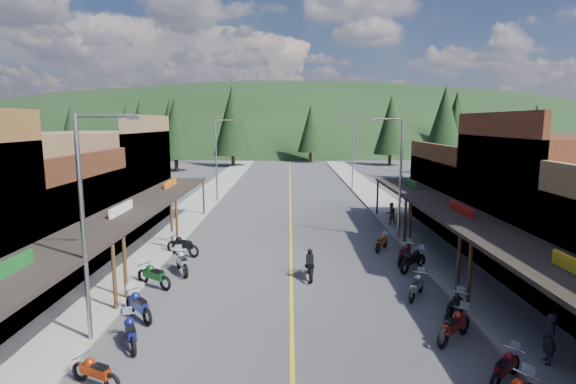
{
  "coord_description": "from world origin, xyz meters",
  "views": [
    {
      "loc": [
        -0.1,
        -20.82,
        7.71
      ],
      "look_at": [
        -0.19,
        9.34,
        3.0
      ],
      "focal_mm": 28.0,
      "sensor_mm": 36.0,
      "label": 1
    }
  ],
  "objects_px": {
    "bike_west_6": "(138,304)",
    "bike_west_9": "(183,245)",
    "pine_5": "(456,121)",
    "pedestrian_east_b": "(391,213)",
    "pine_4": "(391,125)",
    "bike_west_5": "(130,331)",
    "bike_east_5": "(454,325)",
    "streetlight_0": "(87,219)",
    "rider_on_bike": "(310,266)",
    "pine_10": "(175,128)",
    "bike_east_8": "(413,259)",
    "bike_west_8": "(182,261)",
    "pine_6": "(536,129)",
    "bike_east_4": "(506,366)",
    "pine_3": "(311,128)",
    "pine_9": "(455,131)",
    "shop_east_2": "(561,205)",
    "shop_west_2": "(24,224)",
    "streetlight_2": "(398,173)",
    "pine_7": "(140,124)",
    "streetlight_1": "(218,156)",
    "bike_east_6": "(455,307)",
    "pine_11": "(444,126)",
    "pine_8": "(127,135)",
    "streetlight_3": "(352,151)",
    "pine_0": "(72,129)",
    "pine_2": "(232,120)",
    "bike_east_7": "(417,285)",
    "bike_west_4": "(95,370)",
    "bike_west_7": "(154,274)",
    "shop_west_3": "(100,181)",
    "bike_east_10": "(382,241)",
    "shop_east_3": "(480,194)",
    "pedestrian_east_a": "(549,338)"
  },
  "relations": [
    {
      "from": "pine_11",
      "to": "bike_west_6",
      "type": "distance_m",
      "value": 49.91
    },
    {
      "from": "streetlight_1",
      "to": "bike_west_4",
      "type": "height_order",
      "value": "streetlight_1"
    },
    {
      "from": "shop_west_2",
      "to": "bike_east_6",
      "type": "relative_size",
      "value": 5.23
    },
    {
      "from": "bike_east_6",
      "to": "bike_east_8",
      "type": "distance_m",
      "value": 6.02
    },
    {
      "from": "rider_on_bike",
      "to": "bike_west_9",
      "type": "bearing_deg",
      "value": 149.46
    },
    {
      "from": "pine_0",
      "to": "pedestrian_east_b",
      "type": "height_order",
      "value": "pine_0"
    },
    {
      "from": "streetlight_0",
      "to": "bike_east_4",
      "type": "xyz_separation_m",
      "value": [
        13.3,
        -2.42,
        -3.92
      ]
    },
    {
      "from": "pine_5",
      "to": "pedestrian_east_b",
      "type": "relative_size",
      "value": 8.42
    },
    {
      "from": "streetlight_1",
      "to": "pine_9",
      "type": "distance_m",
      "value": 38.61
    },
    {
      "from": "streetlight_3",
      "to": "pine_0",
      "type": "distance_m",
      "value": 56.86
    },
    {
      "from": "bike_east_7",
      "to": "pine_6",
      "type": "bearing_deg",
      "value": 88.52
    },
    {
      "from": "pine_2",
      "to": "bike_east_10",
      "type": "relative_size",
      "value": 7.12
    },
    {
      "from": "streetlight_0",
      "to": "bike_east_7",
      "type": "relative_size",
      "value": 3.87
    },
    {
      "from": "shop_west_3",
      "to": "pine_10",
      "type": "xyz_separation_m",
      "value": [
        -4.22,
        38.7,
        3.27
      ]
    },
    {
      "from": "streetlight_2",
      "to": "pine_7",
      "type": "relative_size",
      "value": 0.64
    },
    {
      "from": "pine_7",
      "to": "pedestrian_east_b",
      "type": "relative_size",
      "value": 7.52
    },
    {
      "from": "bike_west_6",
      "to": "bike_west_8",
      "type": "relative_size",
      "value": 0.97
    },
    {
      "from": "pine_9",
      "to": "bike_west_6",
      "type": "bearing_deg",
      "value": -121.48
    },
    {
      "from": "shop_west_3",
      "to": "bike_west_9",
      "type": "xyz_separation_m",
      "value": [
        7.47,
        -6.83,
        -2.86
      ]
    },
    {
      "from": "pine_2",
      "to": "pedestrian_east_b",
      "type": "bearing_deg",
      "value": -69.24
    },
    {
      "from": "pine_8",
      "to": "pedestrian_east_b",
      "type": "bearing_deg",
      "value": -43.61
    },
    {
      "from": "streetlight_2",
      "to": "pine_2",
      "type": "bearing_deg",
      "value": 108.73
    },
    {
      "from": "shop_east_2",
      "to": "pine_8",
      "type": "xyz_separation_m",
      "value": [
        -35.78,
        38.3,
        2.46
      ]
    },
    {
      "from": "bike_east_4",
      "to": "pine_3",
      "type": "bearing_deg",
      "value": 139.52
    },
    {
      "from": "streetlight_0",
      "to": "pine_3",
      "type": "bearing_deg",
      "value": 81.35
    },
    {
      "from": "shop_west_2",
      "to": "bike_east_4",
      "type": "height_order",
      "value": "shop_west_2"
    },
    {
      "from": "shop_east_3",
      "to": "bike_west_8",
      "type": "bearing_deg",
      "value": -152.84
    },
    {
      "from": "pine_4",
      "to": "pine_7",
      "type": "height_order",
      "value": "same"
    },
    {
      "from": "pine_4",
      "to": "bike_west_5",
      "type": "xyz_separation_m",
      "value": [
        -23.59,
        -66.27,
        -6.66
      ]
    },
    {
      "from": "pine_6",
      "to": "bike_east_7",
      "type": "height_order",
      "value": "pine_6"
    },
    {
      "from": "pine_2",
      "to": "pedestrian_east_a",
      "type": "distance_m",
      "value": 68.38
    },
    {
      "from": "bike_west_8",
      "to": "shop_west_3",
      "type": "bearing_deg",
      "value": 103.68
    },
    {
      "from": "bike_east_8",
      "to": "streetlight_1",
      "type": "bearing_deg",
      "value": 170.2
    },
    {
      "from": "shop_west_2",
      "to": "shop_east_2",
      "type": "distance_m",
      "value": 27.55
    },
    {
      "from": "streetlight_2",
      "to": "bike_west_7",
      "type": "height_order",
      "value": "streetlight_2"
    },
    {
      "from": "shop_east_2",
      "to": "pine_3",
      "type": "relative_size",
      "value": 0.99
    },
    {
      "from": "shop_west_3",
      "to": "bike_west_7",
      "type": "relative_size",
      "value": 4.91
    },
    {
      "from": "shop_west_3",
      "to": "bike_east_8",
      "type": "height_order",
      "value": "shop_west_3"
    },
    {
      "from": "pine_0",
      "to": "bike_west_5",
      "type": "xyz_separation_m",
      "value": [
        34.41,
        -68.27,
        -5.9
      ]
    },
    {
      "from": "shop_east_3",
      "to": "bike_west_9",
      "type": "distance_m",
      "value": 21.28
    },
    {
      "from": "bike_west_6",
      "to": "bike_west_9",
      "type": "relative_size",
      "value": 0.96
    },
    {
      "from": "bike_east_10",
      "to": "rider_on_bike",
      "type": "relative_size",
      "value": 0.94
    },
    {
      "from": "pine_4",
      "to": "pine_5",
      "type": "relative_size",
      "value": 0.89
    },
    {
      "from": "rider_on_bike",
      "to": "pedestrian_east_b",
      "type": "bearing_deg",
      "value": 57.03
    },
    {
      "from": "pine_10",
      "to": "bike_east_8",
      "type": "xyz_separation_m",
      "value": [
        24.39,
        -48.2,
        -6.15
      ]
    },
    {
      "from": "shop_east_2",
      "to": "bike_west_4",
      "type": "xyz_separation_m",
      "value": [
        -19.56,
        -10.38,
        -2.99
      ]
    },
    {
      "from": "bike_east_5",
      "to": "streetlight_0",
      "type": "bearing_deg",
      "value": -132.49
    },
    {
      "from": "pine_9",
      "to": "bike_east_4",
      "type": "xyz_separation_m",
      "value": [
        -17.65,
        -53.42,
        -5.84
      ]
    },
    {
      "from": "bike_west_8",
      "to": "pine_6",
      "type": "bearing_deg",
      "value": 24.76
    },
    {
      "from": "bike_west_4",
      "to": "bike_west_6",
      "type": "height_order",
      "value": "bike_west_6"
    }
  ]
}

